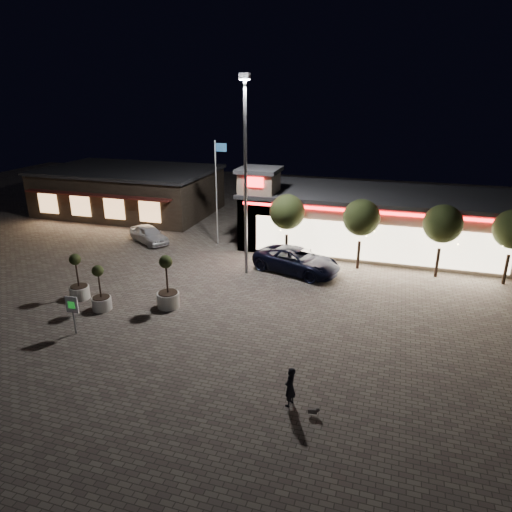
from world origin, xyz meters
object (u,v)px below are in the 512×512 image
(pedestrian, at_px, (290,387))
(planter_mid, at_px, (79,285))
(white_sedan, at_px, (149,234))
(valet_sign, at_px, (72,308))
(planter_left, at_px, (101,296))
(pickup_truck, at_px, (297,260))

(pedestrian, distance_m, planter_mid, 15.00)
(white_sedan, xyz_separation_m, valet_sign, (3.74, -13.91, 0.71))
(pedestrian, xyz_separation_m, planter_mid, (-13.86, 5.75, 0.03))
(valet_sign, bearing_deg, pedestrian, -11.01)
(white_sedan, relative_size, valet_sign, 2.03)
(planter_mid, bearing_deg, white_sedan, 97.43)
(white_sedan, height_order, planter_left, planter_left)
(white_sedan, bearing_deg, pedestrian, -105.33)
(planter_left, bearing_deg, pedestrian, -22.58)
(white_sedan, xyz_separation_m, pedestrian, (15.21, -16.14, 0.13))
(planter_mid, xyz_separation_m, valet_sign, (2.38, -3.51, 0.55))
(pedestrian, relative_size, planter_left, 0.63)
(pickup_truck, distance_m, planter_mid, 13.60)
(white_sedan, height_order, pedestrian, pedestrian)
(pickup_truck, distance_m, planter_left, 12.51)
(planter_left, bearing_deg, valet_sign, -83.44)
(planter_mid, height_order, valet_sign, planter_mid)
(pickup_truck, xyz_separation_m, white_sedan, (-12.54, 2.65, -0.12))
(planter_mid, relative_size, valet_sign, 1.37)
(pedestrian, bearing_deg, planter_mid, -96.72)
(pickup_truck, height_order, planter_left, planter_left)
(planter_left, height_order, valet_sign, planter_left)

